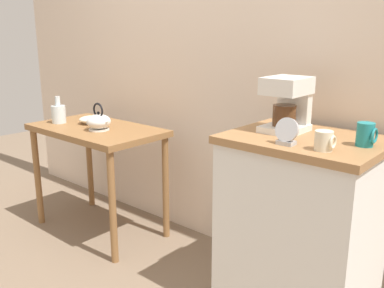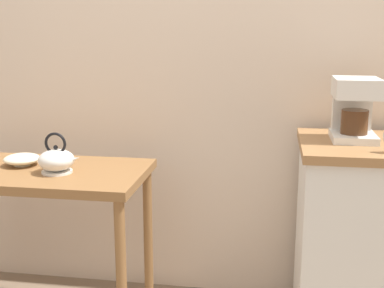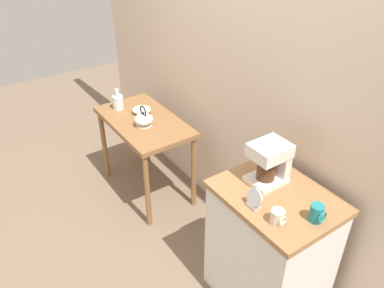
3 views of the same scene
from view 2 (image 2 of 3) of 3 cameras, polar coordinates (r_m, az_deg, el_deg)
The scene contains 6 objects.
back_wall at distance 2.53m, azimuth 4.76°, elevation 13.68°, with size 4.40×0.10×2.80m, color beige.
wooden_table at distance 2.41m, azimuth -16.23°, elevation -5.03°, with size 0.93×0.53×0.74m.
kitchen_counter at distance 2.37m, azimuth 19.99°, elevation -10.52°, with size 0.70×0.55×0.90m.
bowl_stoneware at distance 2.46m, azimuth -18.43°, elevation -1.61°, with size 0.16×0.16×0.05m.
teakettle at distance 2.29m, azimuth -14.83°, elevation -1.75°, with size 0.19×0.16×0.18m.
coffee_maker at distance 2.24m, azimuth 17.64°, elevation 4.07°, with size 0.18×0.22×0.26m.
Camera 2 is at (0.30, -2.08, 1.36)m, focal length 47.85 mm.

